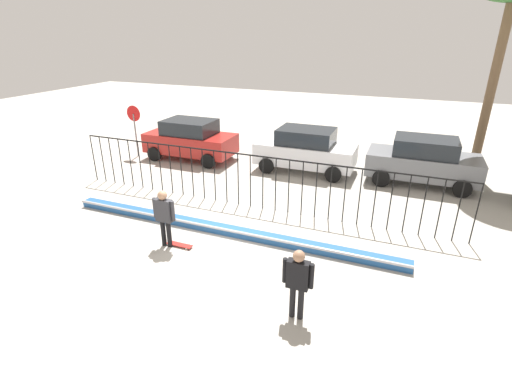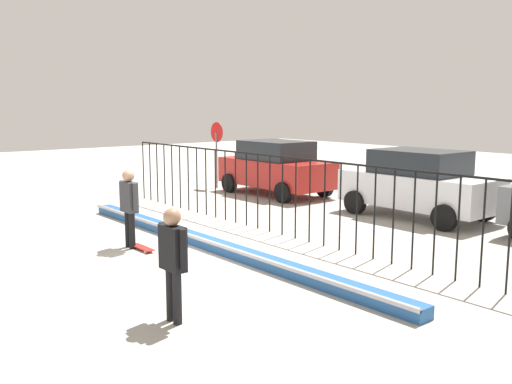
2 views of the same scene
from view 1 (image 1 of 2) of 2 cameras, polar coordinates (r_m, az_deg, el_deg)
ground_plane at (r=11.29m, az=-6.97°, el=-8.27°), size 60.00×60.00×0.00m
bowl_coping_ledge at (r=11.97m, az=-4.78°, el=-5.57°), size 11.00×0.40×0.27m
perimeter_fence at (r=13.29m, az=-0.85°, el=2.49°), size 14.04×0.04×1.93m
skateboarder at (r=11.13m, az=-13.49°, el=-3.14°), size 0.70×0.26×1.74m
skateboard at (r=11.47m, az=-11.30°, el=-7.68°), size 0.80×0.20×0.07m
camera_operator at (r=8.29m, az=6.23°, el=-12.65°), size 0.68×0.26×1.69m
parked_car_red at (r=18.87m, az=-9.73°, el=7.75°), size 4.30×2.12×1.90m
parked_car_white at (r=17.07m, az=7.37°, el=6.28°), size 4.30×2.12×1.90m
parked_car_gray at (r=16.86m, az=23.58°, el=4.30°), size 4.30×2.12×1.90m
stop_sign at (r=19.76m, az=-17.60°, el=9.63°), size 0.76×0.07×2.50m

